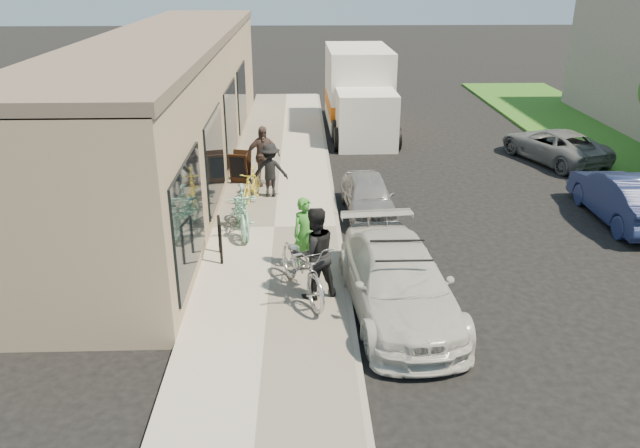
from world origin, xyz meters
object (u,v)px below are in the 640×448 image
object	(u,v)px
sedan_white	(398,282)
cruiser_bike_b	(240,211)
cruiser_bike_a	(244,210)
moving_truck	(359,95)
bystander_b	(263,156)
bike_rack	(220,235)
far_car_gray	(554,145)
sandwich_board	(240,167)
sedan_silver	(368,195)
woman_rider	(305,233)
far_car_blue	(624,197)
tandem_bike	(302,266)
man_standing	(314,253)
bystander_a	(270,170)
cruiser_bike_c	(252,186)

from	to	relation	value
sedan_white	cruiser_bike_b	distance (m)	4.88
sedan_white	cruiser_bike_a	distance (m)	4.77
cruiser_bike_a	moving_truck	bearing A→B (deg)	59.64
moving_truck	cruiser_bike_b	bearing A→B (deg)	-110.37
cruiser_bike_b	bystander_b	bearing A→B (deg)	73.15
bike_rack	far_car_gray	xyz separation A→B (m)	(10.16, 7.46, -0.15)
sandwich_board	sedan_white	bearing A→B (deg)	-48.95
sedan_silver	woman_rider	distance (m)	3.75
far_car_blue	tandem_bike	distance (m)	9.03
sedan_white	woman_rider	size ratio (longest dim) A/B	2.98
sandwich_board	cruiser_bike_b	size ratio (longest dim) A/B	0.47
far_car_blue	woman_rider	size ratio (longest dim) A/B	2.56
sedan_white	far_car_blue	size ratio (longest dim) A/B	1.16
far_car_blue	bystander_b	world-z (taller)	bystander_b
moving_truck	cruiser_bike_a	world-z (taller)	moving_truck
sedan_silver	cruiser_bike_b	bearing A→B (deg)	-158.86
moving_truck	man_standing	size ratio (longest dim) A/B	3.50
man_standing	bystander_a	xyz separation A→B (m)	(-1.07, 5.68, -0.16)
tandem_bike	cruiser_bike_c	world-z (taller)	tandem_bike
far_car_blue	far_car_gray	distance (m)	5.27
bystander_a	sandwich_board	bearing A→B (deg)	-50.94
bystander_b	cruiser_bike_a	bearing A→B (deg)	-110.63
bike_rack	far_car_gray	size ratio (longest dim) A/B	0.23
moving_truck	bystander_b	bearing A→B (deg)	-116.37
cruiser_bike_a	far_car_gray	bearing A→B (deg)	20.63
woman_rider	bike_rack	bearing A→B (deg)	142.77
bike_rack	sedan_silver	world-z (taller)	bike_rack
cruiser_bike_c	bystander_b	distance (m)	1.49
moving_truck	tandem_bike	bearing A→B (deg)	-100.26
cruiser_bike_a	woman_rider	bearing A→B (deg)	-63.84
far_car_gray	far_car_blue	bearing A→B (deg)	67.65
bystander_a	man_standing	bearing A→B (deg)	101.37
cruiser_bike_c	sandwich_board	bearing A→B (deg)	117.92
woman_rider	cruiser_bike_b	size ratio (longest dim) A/B	0.79
bystander_a	moving_truck	bearing A→B (deg)	-110.70
tandem_bike	man_standing	size ratio (longest dim) A/B	1.24
far_car_gray	cruiser_bike_a	xyz separation A→B (m)	(-9.77, -6.05, 0.16)
moving_truck	far_car_gray	size ratio (longest dim) A/B	1.62
sedan_silver	cruiser_bike_c	xyz separation A→B (m)	(-3.07, 0.64, 0.08)
sedan_white	woman_rider	distance (m)	2.41
bystander_b	moving_truck	bearing A→B (deg)	48.16
far_car_blue	man_standing	xyz separation A→B (m)	(-7.93, -3.94, 0.41)
sandwich_board	sedan_silver	world-z (taller)	sandwich_board
far_car_blue	woman_rider	xyz separation A→B (m)	(-8.09, -2.68, 0.27)
cruiser_bike_b	bystander_b	xyz separation A→B (m)	(0.35, 3.42, 0.36)
cruiser_bike_c	cruiser_bike_a	bearing A→B (deg)	-78.70
bystander_a	bystander_b	bearing A→B (deg)	-74.62
bike_rack	far_car_blue	xyz separation A→B (m)	(9.93, 2.20, -0.05)
woman_rider	man_standing	xyz separation A→B (m)	(0.15, -1.26, 0.14)
far_car_gray	moving_truck	bearing A→B (deg)	-56.30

